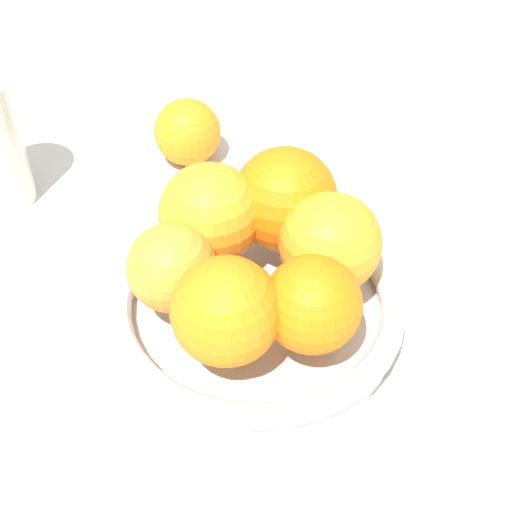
% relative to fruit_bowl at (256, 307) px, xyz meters
% --- Properties ---
extents(ground_plane, '(4.00, 4.00, 0.00)m').
position_rel_fruit_bowl_xyz_m(ground_plane, '(0.00, 0.00, -0.02)').
color(ground_plane, beige).
extents(fruit_bowl, '(0.23, 0.23, 0.03)m').
position_rel_fruit_bowl_xyz_m(fruit_bowl, '(0.00, 0.00, 0.00)').
color(fruit_bowl, silver).
rests_on(fruit_bowl, ground_plane).
extents(orange_pile, '(0.19, 0.19, 0.08)m').
position_rel_fruit_bowl_xyz_m(orange_pile, '(-0.01, 0.01, 0.06)').
color(orange_pile, orange).
rests_on(orange_pile, fruit_bowl).
extents(stray_orange, '(0.07, 0.07, 0.07)m').
position_rel_fruit_bowl_xyz_m(stray_orange, '(-0.23, 0.02, 0.02)').
color(stray_orange, orange).
rests_on(stray_orange, ground_plane).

